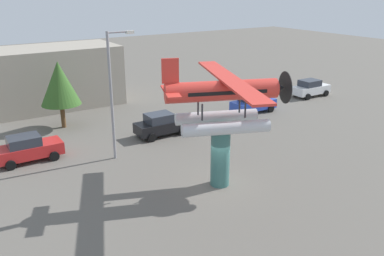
# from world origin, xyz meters

# --- Properties ---
(ground_plane) EXTENTS (140.00, 140.00, 0.00)m
(ground_plane) POSITION_xyz_m (0.00, 0.00, 0.00)
(ground_plane) COLOR #605B54
(display_pedestal) EXTENTS (1.10, 1.10, 3.47)m
(display_pedestal) POSITION_xyz_m (0.00, 0.00, 1.74)
(display_pedestal) COLOR #386B66
(display_pedestal) RESTS_ON ground
(floatplane_monument) EXTENTS (7.19, 10.11, 4.00)m
(floatplane_monument) POSITION_xyz_m (0.12, -0.05, 5.14)
(floatplane_monument) COLOR silver
(floatplane_monument) RESTS_ON display_pedestal
(car_near_red) EXTENTS (4.20, 2.02, 1.76)m
(car_near_red) POSITION_xyz_m (-8.61, 9.53, 0.88)
(car_near_red) COLOR red
(car_near_red) RESTS_ON ground
(car_mid_black) EXTENTS (4.20, 2.02, 1.76)m
(car_mid_black) POSITION_xyz_m (1.14, 9.16, 0.88)
(car_mid_black) COLOR black
(car_mid_black) RESTS_ON ground
(car_far_blue) EXTENTS (4.20, 2.02, 1.76)m
(car_far_blue) POSITION_xyz_m (11.03, 10.01, 0.88)
(car_far_blue) COLOR #2847B7
(car_far_blue) RESTS_ON ground
(car_distant_white) EXTENTS (4.20, 2.02, 1.76)m
(car_distant_white) POSITION_xyz_m (19.84, 11.17, 0.88)
(car_distant_white) COLOR white
(car_distant_white) RESTS_ON ground
(streetlight_primary) EXTENTS (1.84, 0.28, 8.37)m
(streetlight_primary) POSITION_xyz_m (-3.45, 6.91, 4.83)
(streetlight_primary) COLOR gray
(streetlight_primary) RESTS_ON ground
(storefront_building) EXTENTS (11.68, 6.20, 5.60)m
(storefront_building) POSITION_xyz_m (-3.30, 22.00, 2.80)
(storefront_building) COLOR #9E9384
(storefront_building) RESTS_ON ground
(tree_east) EXTENTS (3.13, 3.13, 5.42)m
(tree_east) POSITION_xyz_m (-4.71, 15.11, 3.66)
(tree_east) COLOR brown
(tree_east) RESTS_ON ground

